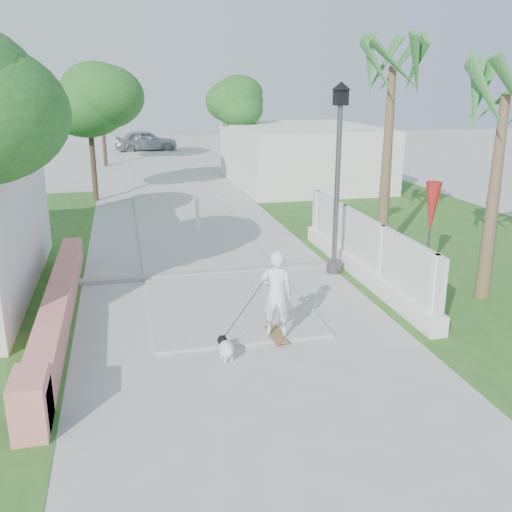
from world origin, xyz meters
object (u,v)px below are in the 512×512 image
object	(u,v)px
dog	(226,348)
parked_car	(146,141)
street_lamp	(338,173)
skateboarder	(261,301)
bollard	(198,215)
patio_umbrella	(432,209)

from	to	relation	value
dog	parked_car	distance (m)	31.23
street_lamp	skateboarder	distance (m)	4.61
street_lamp	bollard	distance (m)	5.56
patio_umbrella	skateboarder	xyz separation A→B (m)	(-4.54, -2.40, -0.91)
patio_umbrella	parked_car	bearing A→B (deg)	100.06
patio_umbrella	skateboarder	size ratio (longest dim) A/B	1.40
patio_umbrella	dog	xyz separation A→B (m)	(-5.26, -2.88, -1.48)
bollard	dog	bearing A→B (deg)	-94.52
bollard	parked_car	bearing A→B (deg)	91.08
skateboarder	street_lamp	bearing A→B (deg)	-110.17
street_lamp	patio_umbrella	distance (m)	2.27
street_lamp	skateboarder	world-z (taller)	street_lamp
parked_car	dog	bearing A→B (deg)	179.46
parked_car	skateboarder	bearing A→B (deg)	-179.19
skateboarder	parked_car	xyz separation A→B (m)	(-0.49, 30.74, -0.07)
bollard	parked_car	size ratio (longest dim) A/B	0.26
street_lamp	parked_car	bearing A→B (deg)	96.53
skateboarder	parked_car	bearing A→B (deg)	-71.41
street_lamp	bollard	bearing A→B (deg)	120.96
bollard	dog	size ratio (longest dim) A/B	1.98
skateboarder	dog	xyz separation A→B (m)	(-0.73, -0.49, -0.57)
dog	skateboarder	bearing A→B (deg)	22.69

